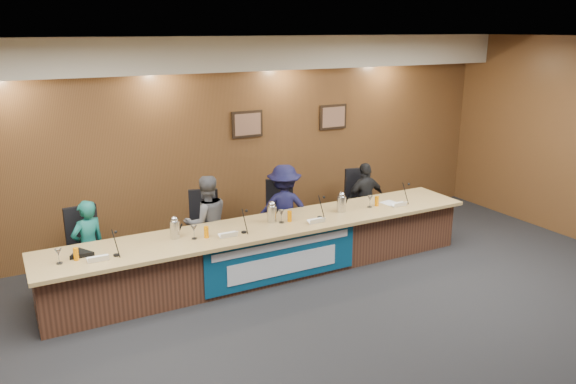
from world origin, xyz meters
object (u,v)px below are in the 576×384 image
object	(u,v)px
office_chair_d	(361,206)
panelist_b	(207,222)
panelist_d	(365,200)
carafe_mid	(272,214)
office_chair_a	(89,254)
speakerphone	(81,254)
panelist_a	(89,246)
office_chair_c	(281,220)
office_chair_b	(205,233)
panelist_c	(284,209)
carafe_left	(175,230)
carafe_right	(341,204)
dais_body	(269,250)
banner	(283,259)

from	to	relation	value
office_chair_d	panelist_b	bearing A→B (deg)	-165.75
panelist_d	carafe_mid	bearing A→B (deg)	18.20
office_chair_d	office_chair_a	bearing A→B (deg)	-167.86
carafe_mid	speakerphone	distance (m)	2.51
panelist_a	office_chair_c	size ratio (longest dim) A/B	2.57
panelist_b	office_chair_d	distance (m)	2.73
speakerphone	panelist_b	bearing A→B (deg)	19.01
carafe_mid	office_chair_c	bearing A→B (deg)	53.80
office_chair_a	office_chair_b	xyz separation A→B (m)	(1.60, 0.00, 0.00)
panelist_a	carafe_mid	world-z (taller)	panelist_a
panelist_c	office_chair_d	bearing A→B (deg)	-152.92
office_chair_d	panelist_a	bearing A→B (deg)	-166.53
panelist_d	office_chair_b	xyz separation A→B (m)	(-2.72, 0.10, -0.14)
office_chair_a	carafe_left	bearing A→B (deg)	-41.05
panelist_b	carafe_right	world-z (taller)	panelist_b
panelist_a	office_chair_d	size ratio (longest dim) A/B	2.57
carafe_left	carafe_mid	distance (m)	1.36
panelist_c	panelist_b	bearing A→B (deg)	23.24
panelist_b	panelist_c	bearing A→B (deg)	-178.32
carafe_left	speakerphone	size ratio (longest dim) A/B	0.72
carafe_right	office_chair_d	bearing A→B (deg)	40.15
office_chair_b	carafe_mid	bearing A→B (deg)	-24.73
carafe_right	office_chair_a	bearing A→B (deg)	167.45
carafe_left	office_chair_c	bearing A→B (deg)	19.89
panelist_a	panelist_c	xyz separation A→B (m)	(2.83, 0.00, 0.07)
dais_body	panelist_a	bearing A→B (deg)	164.78
panelist_d	panelist_a	bearing A→B (deg)	1.85
carafe_right	speakerphone	distance (m)	3.59
panelist_c	speakerphone	size ratio (longest dim) A/B	4.29
dais_body	panelist_d	size ratio (longest dim) A/B	4.86
panelist_c	speakerphone	world-z (taller)	panelist_c
panelist_b	speakerphone	distance (m)	1.88
panelist_b	carafe_mid	bearing A→B (deg)	143.15
panelist_a	panelist_d	xyz separation A→B (m)	(4.32, 0.00, -0.00)
carafe_left	carafe_mid	xyz separation A→B (m)	(1.36, -0.01, -0.00)
carafe_left	speakerphone	xyz separation A→B (m)	(-1.14, -0.04, -0.09)
banner	carafe_left	bearing A→B (deg)	160.53
panelist_d	carafe_mid	world-z (taller)	panelist_d
banner	office_chair_b	world-z (taller)	banner
banner	panelist_d	bearing A→B (deg)	26.77
dais_body	office_chair_d	distance (m)	2.18
panelist_a	carafe_mid	bearing A→B (deg)	144.14
panelist_d	office_chair_a	distance (m)	4.33
carafe_left	carafe_right	size ratio (longest dim) A/B	1.02
dais_body	panelist_c	world-z (taller)	panelist_c
office_chair_c	dais_body	bearing A→B (deg)	-108.29
office_chair_b	carafe_mid	xyz separation A→B (m)	(0.73, -0.68, 0.38)
dais_body	banner	bearing A→B (deg)	-90.00
banner	office_chair_d	xyz separation A→B (m)	(2.05, 1.13, 0.10)
panelist_d	carafe_right	world-z (taller)	panelist_d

